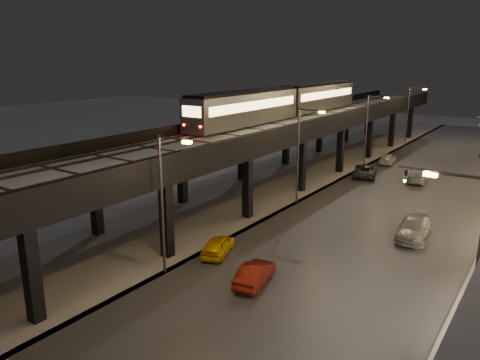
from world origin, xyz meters
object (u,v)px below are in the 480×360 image
Objects in this scene: car_near_white at (255,274)px; car_taxi at (218,246)px; car_mid_silver at (365,171)px; car_far_white at (387,159)px; subway_train at (286,101)px; car_onc_white at (414,229)px; car_mid_dark at (417,176)px.

car_taxi is at bearing -37.68° from car_near_white.
car_mid_silver reaches higher than car_far_white.
subway_train is 28.04m from car_taxi.
car_onc_white is at bearing 104.70° from car_mid_silver.
car_mid_silver is (0.69, 27.28, 0.07)m from car_taxi.
car_near_white is 37.70m from car_far_white.
car_far_white reaches higher than car_near_white.
car_near_white is at bearing 89.33° from car_far_white.
car_taxi is (8.89, -25.46, -7.70)m from subway_train.
subway_train is at bearing -5.61° from car_mid_silver.
car_taxi is 35.31m from car_far_white.
car_onc_white is (9.77, -16.23, 0.04)m from car_mid_silver.
car_far_white is (0.74, 35.30, 0.05)m from car_taxi.
car_onc_white reaches higher than car_near_white.
car_mid_silver is at bearing -94.20° from car_near_white.
car_far_white is (-5.57, 7.08, 0.03)m from car_mid_dark.
subway_train reaches higher than car_mid_dark.
car_taxi is at bearing -139.53° from car_onc_white.
car_mid_dark is at bearing 173.14° from car_mid_silver.
car_mid_dark is 0.87× the size of car_onc_white.
car_mid_dark is (5.63, 0.94, -0.06)m from car_mid_silver.
subway_train is at bearing -89.40° from car_taxi.
car_mid_dark is 1.12× the size of car_far_white.
car_mid_dark reaches higher than car_taxi.
car_mid_silver is 1.14× the size of car_mid_dark.
car_taxi is 0.84× the size of car_mid_dark.
car_near_white is at bearing 79.49° from car_mid_dark.
car_onc_white is at bearing -125.78° from car_near_white.
subway_train is 8.73× the size of car_near_white.
car_near_white is 29.73m from car_mid_silver.
subway_train is 12.38m from car_mid_silver.
car_near_white is at bearing 135.25° from car_taxi.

